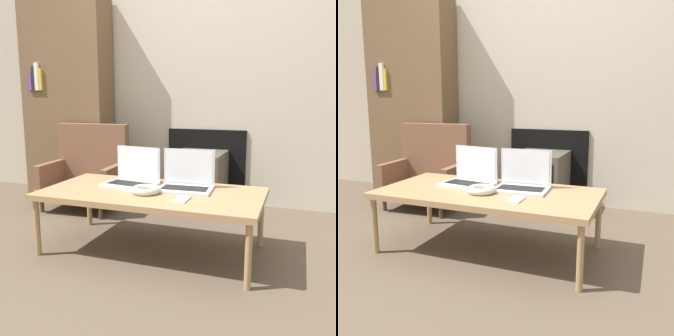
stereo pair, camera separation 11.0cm
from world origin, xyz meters
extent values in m
plane|color=brown|center=(0.00, 0.00, 0.00)|extent=(14.00, 14.00, 0.00)
cube|color=#B7AD99|center=(0.00, 1.68, 1.30)|extent=(7.00, 0.06, 2.60)
cube|color=black|center=(0.04, 1.64, 0.34)|extent=(0.73, 0.03, 0.68)
cube|color=#9E7A51|center=(0.00, 0.39, 0.38)|extent=(1.37, 0.69, 0.04)
cylinder|color=#9E7A51|center=(-0.65, 0.08, 0.18)|extent=(0.04, 0.04, 0.36)
cylinder|color=#9E7A51|center=(0.65, 0.08, 0.18)|extent=(0.04, 0.04, 0.36)
cylinder|color=#9E7A51|center=(-0.65, 0.69, 0.18)|extent=(0.04, 0.04, 0.36)
cylinder|color=#9E7A51|center=(0.65, 0.69, 0.18)|extent=(0.04, 0.04, 0.36)
cube|color=silver|center=(-0.19, 0.46, 0.40)|extent=(0.37, 0.28, 0.02)
cube|color=black|center=(-0.19, 0.46, 0.41)|extent=(0.30, 0.17, 0.00)
cube|color=silver|center=(-0.18, 0.58, 0.53)|extent=(0.33, 0.06, 0.23)
cube|color=white|center=(-0.18, 0.57, 0.53)|extent=(0.31, 0.05, 0.21)
cube|color=silver|center=(0.19, 0.46, 0.40)|extent=(0.35, 0.26, 0.02)
cube|color=black|center=(0.19, 0.46, 0.41)|extent=(0.29, 0.15, 0.00)
cube|color=silver|center=(0.18, 0.58, 0.53)|extent=(0.34, 0.03, 0.23)
cube|color=white|center=(0.18, 0.57, 0.53)|extent=(0.31, 0.02, 0.21)
torus|color=beige|center=(-0.01, 0.32, 0.42)|extent=(0.18, 0.18, 0.04)
cube|color=silver|center=(0.24, 0.24, 0.40)|extent=(0.07, 0.14, 0.01)
cube|color=#4C473D|center=(0.04, 1.39, 0.25)|extent=(0.43, 0.49, 0.51)
cube|color=black|center=(0.04, 1.14, 0.25)|extent=(0.35, 0.01, 0.39)
cube|color=brown|center=(-0.92, 1.04, 0.17)|extent=(0.71, 0.56, 0.08)
cube|color=brown|center=(-0.93, 1.25, 0.47)|extent=(0.68, 0.14, 0.53)
cube|color=brown|center=(-1.23, 1.02, 0.31)|extent=(0.09, 0.47, 0.20)
cube|color=brown|center=(-0.61, 1.06, 0.31)|extent=(0.09, 0.47, 0.20)
cylinder|color=#4C3828|center=(-1.21, 0.83, 0.06)|extent=(0.04, 0.04, 0.13)
cylinder|color=#4C3828|center=(-0.63, 0.83, 0.06)|extent=(0.04, 0.04, 0.13)
cylinder|color=#4C3828|center=(-1.21, 1.26, 0.06)|extent=(0.04, 0.04, 0.13)
cylinder|color=#4C3828|center=(-0.63, 1.26, 0.06)|extent=(0.04, 0.04, 0.13)
cube|color=brown|center=(-1.33, 1.48, 0.95)|extent=(0.87, 0.30, 1.89)
cube|color=#6B387F|center=(-1.64, 1.32, 1.13)|extent=(0.04, 0.02, 0.18)
cube|color=black|center=(-1.60, 1.32, 1.16)|extent=(0.03, 0.02, 0.23)
cube|color=silver|center=(-1.56, 1.32, 1.17)|extent=(0.04, 0.02, 0.26)
cube|color=gold|center=(-1.52, 1.32, 1.15)|extent=(0.03, 0.02, 0.21)
camera|label=1|loc=(0.86, -1.73, 0.97)|focal=40.00mm
camera|label=2|loc=(0.96, -1.69, 0.97)|focal=40.00mm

